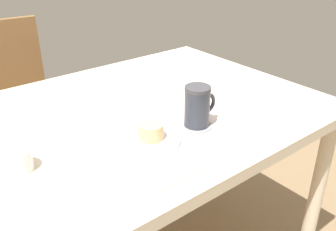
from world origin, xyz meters
TOP-DOWN VIEW (x-y plane):
  - dining_table at (0.00, 0.00)m, footprint 1.25×0.85m
  - wooden_chair at (-0.12, 0.79)m, footprint 0.47×0.47m
  - placemat at (0.04, -0.21)m, footprint 0.43×0.32m
  - pastry_plate at (-0.03, -0.19)m, footprint 0.16×0.16m
  - pastry at (-0.03, -0.19)m, footprint 0.07×0.07m
  - coffee_coaster at (0.12, -0.20)m, footprint 0.09×0.09m
  - coffee_mug at (0.12, -0.20)m, footprint 0.10×0.07m
  - sugar_bowl at (-0.35, -0.09)m, footprint 0.07×0.07m

SIDE VIEW (x-z plane):
  - wooden_chair at x=-0.12m, z-range 0.06..0.91m
  - dining_table at x=0.00m, z-range 0.28..1.00m
  - placemat at x=0.04m, z-range 0.71..0.72m
  - coffee_coaster at x=0.12m, z-range 0.72..0.72m
  - pastry_plate at x=-0.03m, z-range 0.72..0.73m
  - sugar_bowl at x=-0.35m, z-range 0.71..0.76m
  - pastry at x=-0.03m, z-range 0.73..0.77m
  - coffee_mug at x=0.12m, z-range 0.72..0.84m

